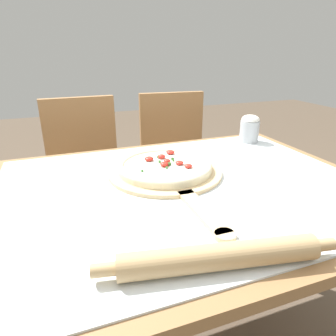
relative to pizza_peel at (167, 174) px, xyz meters
The scene contains 8 objects.
dining_table 0.15m from the pizza_peel, 71.83° to the right, with size 1.19×0.92×0.74m.
towel_cloth 0.09m from the pizza_peel, 71.83° to the right, with size 1.11×0.84×0.00m.
pizza_peel is the anchor object (origin of this frame).
pizza 0.03m from the pizza_peel, 89.21° to the left, with size 0.31×0.31×0.03m.
rolling_pin 0.46m from the pizza_peel, 97.66° to the right, with size 0.48×0.12×0.05m.
chair_left 0.76m from the pizza_peel, 106.98° to the left, with size 0.41×0.41×0.90m.
chair_right 0.79m from the pizza_peel, 66.26° to the left, with size 0.44×0.44×0.90m.
flour_cup 0.54m from the pizza_peel, 26.73° to the left, with size 0.08×0.08×0.12m.
Camera 1 is at (-0.34, -0.77, 1.14)m, focal length 32.00 mm.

